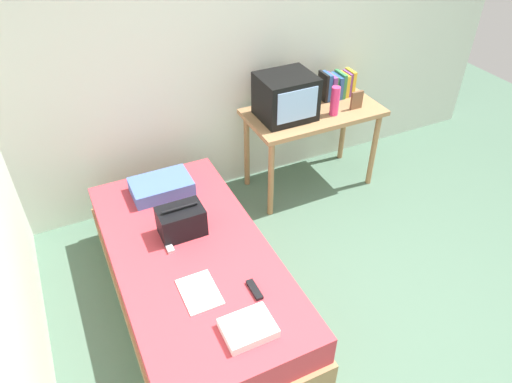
{
  "coord_description": "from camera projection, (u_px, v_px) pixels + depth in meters",
  "views": [
    {
      "loc": [
        -1.53,
        -1.44,
        2.68
      ],
      "look_at": [
        -0.34,
        1.03,
        0.56
      ],
      "focal_mm": 33.26,
      "sensor_mm": 36.0,
      "label": 1
    }
  ],
  "objects": [
    {
      "name": "pillow",
      "position": [
        161.0,
        186.0,
        3.52
      ],
      "size": [
        0.44,
        0.29,
        0.1
      ],
      "primitive_type": "cube",
      "color": "#4766AD",
      "rests_on": "bed"
    },
    {
      "name": "handbag",
      "position": [
        181.0,
        221.0,
        3.14
      ],
      "size": [
        0.3,
        0.2,
        0.23
      ],
      "color": "black",
      "rests_on": "bed"
    },
    {
      "name": "bed",
      "position": [
        194.0,
        278.0,
        3.21
      ],
      "size": [
        1.0,
        2.0,
        0.51
      ],
      "color": "#9E754C",
      "rests_on": "ground"
    },
    {
      "name": "book_row",
      "position": [
        336.0,
        85.0,
        4.15
      ],
      "size": [
        0.31,
        0.17,
        0.25
      ],
      "color": "black",
      "rests_on": "desk"
    },
    {
      "name": "wall_back",
      "position": [
        243.0,
        42.0,
        3.82
      ],
      "size": [
        5.2,
        0.1,
        2.6
      ],
      "primitive_type": "cube",
      "color": "silver",
      "rests_on": "ground"
    },
    {
      "name": "water_bottle",
      "position": [
        335.0,
        101.0,
        3.89
      ],
      "size": [
        0.07,
        0.07,
        0.25
      ],
      "primitive_type": "cylinder",
      "color": "#E53372",
      "rests_on": "desk"
    },
    {
      "name": "remote_silver",
      "position": [
        168.0,
        245.0,
        3.09
      ],
      "size": [
        0.04,
        0.14,
        0.02
      ],
      "primitive_type": "cube",
      "color": "#B7B7BC",
      "rests_on": "bed"
    },
    {
      "name": "desk",
      "position": [
        313.0,
        121.0,
        4.08
      ],
      "size": [
        1.16,
        0.6,
        0.77
      ],
      "color": "#9E754C",
      "rests_on": "ground"
    },
    {
      "name": "remote_dark",
      "position": [
        255.0,
        290.0,
        2.79
      ],
      "size": [
        0.04,
        0.16,
        0.02
      ],
      "primitive_type": "cube",
      "color": "black",
      "rests_on": "bed"
    },
    {
      "name": "picture_frame",
      "position": [
        357.0,
        100.0,
        4.0
      ],
      "size": [
        0.11,
        0.02,
        0.16
      ],
      "primitive_type": "cube",
      "color": "brown",
      "rests_on": "desk"
    },
    {
      "name": "magazine",
      "position": [
        199.0,
        292.0,
        2.78
      ],
      "size": [
        0.21,
        0.29,
        0.01
      ],
      "primitive_type": "cube",
      "color": "white",
      "rests_on": "bed"
    },
    {
      "name": "ground_plane",
      "position": [
        368.0,
        328.0,
        3.19
      ],
      "size": [
        8.0,
        8.0,
        0.0
      ],
      "primitive_type": "plane",
      "color": "#4C6B56"
    },
    {
      "name": "tv",
      "position": [
        286.0,
        97.0,
        3.82
      ],
      "size": [
        0.44,
        0.39,
        0.36
      ],
      "color": "black",
      "rests_on": "desk"
    },
    {
      "name": "folded_towel",
      "position": [
        248.0,
        328.0,
        2.56
      ],
      "size": [
        0.28,
        0.22,
        0.06
      ],
      "primitive_type": "cube",
      "color": "white",
      "rests_on": "bed"
    }
  ]
}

